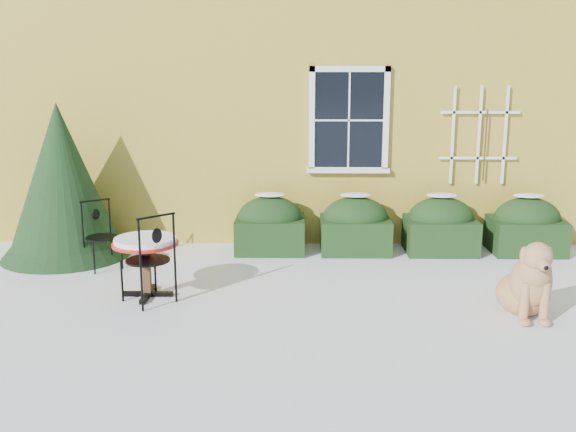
{
  "coord_description": "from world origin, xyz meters",
  "views": [
    {
      "loc": [
        0.14,
        -6.98,
        2.68
      ],
      "look_at": [
        0.0,
        1.0,
        0.9
      ],
      "focal_mm": 40.0,
      "sensor_mm": 36.0,
      "label": 1
    }
  ],
  "objects_px": {
    "evergreen_shrub": "(63,196)",
    "dog": "(528,285)",
    "patio_chair_near": "(150,258)",
    "patio_chair_far": "(101,235)",
    "bistro_table": "(146,247)"
  },
  "relations": [
    {
      "from": "bistro_table",
      "to": "patio_chair_far",
      "type": "height_order",
      "value": "patio_chair_far"
    },
    {
      "from": "patio_chair_near",
      "to": "patio_chair_far",
      "type": "xyz_separation_m",
      "value": [
        -1.02,
        1.41,
        -0.08
      ]
    },
    {
      "from": "evergreen_shrub",
      "to": "bistro_table",
      "type": "bearing_deg",
      "value": -47.19
    },
    {
      "from": "evergreen_shrub",
      "to": "patio_chair_far",
      "type": "bearing_deg",
      "value": -38.82
    },
    {
      "from": "patio_chair_far",
      "to": "dog",
      "type": "xyz_separation_m",
      "value": [
        5.34,
        -1.79,
        -0.1
      ]
    },
    {
      "from": "evergreen_shrub",
      "to": "patio_chair_far",
      "type": "xyz_separation_m",
      "value": [
        0.71,
        -0.57,
        -0.44
      ]
    },
    {
      "from": "evergreen_shrub",
      "to": "dog",
      "type": "distance_m",
      "value": 6.51
    },
    {
      "from": "patio_chair_near",
      "to": "patio_chair_far",
      "type": "height_order",
      "value": "patio_chair_near"
    },
    {
      "from": "evergreen_shrub",
      "to": "dog",
      "type": "xyz_separation_m",
      "value": [
        6.05,
        -2.36,
        -0.54
      ]
    },
    {
      "from": "bistro_table",
      "to": "dog",
      "type": "distance_m",
      "value": 4.47
    },
    {
      "from": "patio_chair_near",
      "to": "patio_chair_far",
      "type": "bearing_deg",
      "value": -98.43
    },
    {
      "from": "evergreen_shrub",
      "to": "bistro_table",
      "type": "xyz_separation_m",
      "value": [
        1.63,
        -1.76,
        -0.3
      ]
    },
    {
      "from": "bistro_table",
      "to": "dog",
      "type": "bearing_deg",
      "value": -7.76
    },
    {
      "from": "evergreen_shrub",
      "to": "patio_chair_near",
      "type": "height_order",
      "value": "evergreen_shrub"
    },
    {
      "from": "evergreen_shrub",
      "to": "patio_chair_near",
      "type": "bearing_deg",
      "value": -48.95
    }
  ]
}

